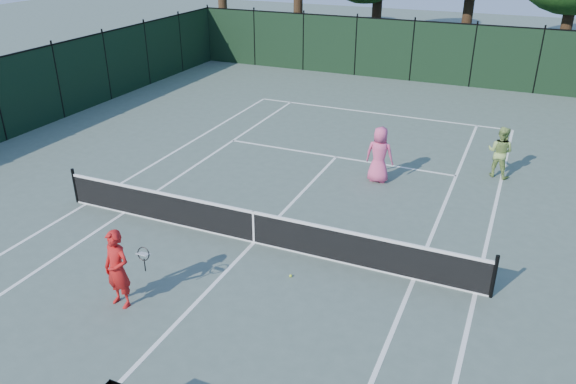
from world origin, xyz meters
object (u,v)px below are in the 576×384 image
at_px(coach, 117,269).
at_px(loose_ball_midcourt, 291,276).
at_px(player_green, 500,152).
at_px(player_pink, 379,155).

bearing_deg(coach, loose_ball_midcourt, 46.96).
height_order(coach, player_green, coach).
xyz_separation_m(player_pink, loose_ball_midcourt, (-0.40, -6.05, -0.86)).
bearing_deg(player_pink, loose_ball_midcourt, 86.90).
bearing_deg(player_green, loose_ball_midcourt, 79.29).
distance_m(player_green, loose_ball_midcourt, 8.88).
height_order(player_green, loose_ball_midcourt, player_green).
bearing_deg(player_pink, coach, 69.26).
relative_size(player_pink, loose_ball_midcourt, 26.39).
relative_size(coach, player_green, 1.06).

